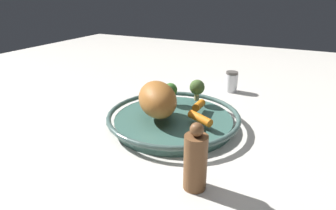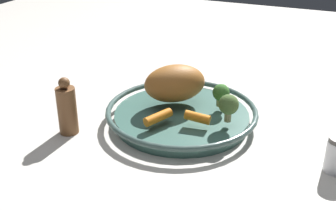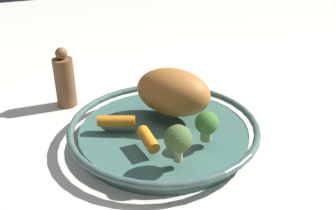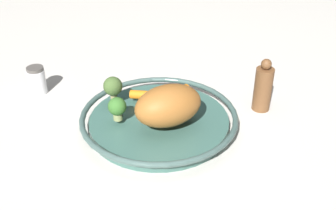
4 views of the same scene
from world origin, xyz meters
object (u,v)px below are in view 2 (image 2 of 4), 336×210
serving_bowl (181,115)px  broccoli_floret_edge (221,93)px  broccoli_floret_large (229,105)px  baby_carrot_back (197,117)px  baby_carrot_left (158,117)px  pepper_mill (67,109)px  roast_chicken_piece (175,83)px

serving_bowl → broccoli_floret_edge: broccoli_floret_edge is taller
serving_bowl → broccoli_floret_large: bearing=-100.5°
baby_carrot_back → broccoli_floret_edge: size_ratio=1.04×
broccoli_floret_edge → serving_bowl: bearing=120.7°
serving_bowl → broccoli_floret_edge: (0.05, -0.08, 0.05)m
baby_carrot_left → broccoli_floret_edge: 0.16m
broccoli_floret_large → pepper_mill: pepper_mill is taller
serving_bowl → broccoli_floret_edge: bearing=-59.3°
roast_chicken_piece → baby_carrot_back: 0.12m
pepper_mill → broccoli_floret_edge: bearing=-57.0°
baby_carrot_left → broccoli_floret_edge: size_ratio=1.28×
baby_carrot_left → broccoli_floret_edge: broccoli_floret_edge is taller
broccoli_floret_large → broccoli_floret_edge: 0.08m
baby_carrot_back → broccoli_floret_edge: bearing=-12.9°
serving_bowl → pepper_mill: size_ratio=2.67×
baby_carrot_back → broccoli_floret_edge: broccoli_floret_edge is taller
baby_carrot_back → broccoli_floret_large: 0.07m
baby_carrot_left → pepper_mill: bearing=107.7°
pepper_mill → roast_chicken_piece: bearing=-46.4°
roast_chicken_piece → broccoli_floret_large: 0.15m
roast_chicken_piece → baby_carrot_back: bearing=-133.1°
broccoli_floret_edge → pepper_mill: 0.34m
broccoli_floret_large → baby_carrot_left: bearing=113.8°
serving_bowl → baby_carrot_left: baby_carrot_left is taller
broccoli_floret_edge → pepper_mill: (-0.19, 0.29, -0.01)m
baby_carrot_left → broccoli_floret_large: size_ratio=1.10×
roast_chicken_piece → baby_carrot_left: bearing=-175.9°
roast_chicken_piece → broccoli_floret_large: (-0.05, -0.14, -0.01)m
baby_carrot_back → broccoli_floret_edge: (0.10, -0.02, 0.02)m
serving_bowl → roast_chicken_piece: (0.03, 0.03, 0.06)m
serving_bowl → pepper_mill: (-0.14, 0.21, 0.04)m
serving_bowl → baby_carrot_left: (-0.08, 0.02, 0.03)m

